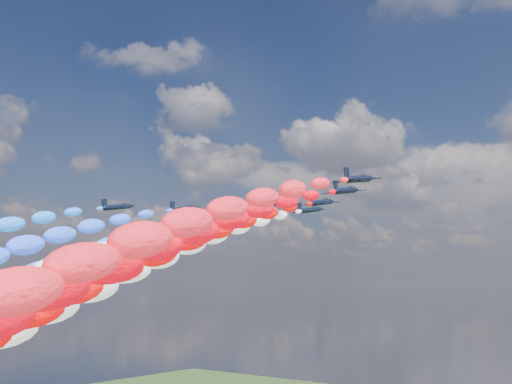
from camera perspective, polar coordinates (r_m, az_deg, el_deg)
The scene contains 14 objects.
jet_0 at distance 161.39m, azimuth -12.34°, elevation -1.32°, with size 8.84×11.86×2.61m, color black, non-canonical shape.
jet_1 at distance 163.01m, azimuth -6.48°, elevation -1.53°, with size 8.84×11.86×2.61m, color black, non-canonical shape.
jet_2 at distance 163.23m, azimuth -0.59°, elevation -1.59°, with size 8.84×11.86×2.61m, color black, non-canonical shape.
trail_2 at distance 124.05m, azimuth -17.13°, elevation -7.71°, with size 6.75×107.86×42.29m, color #266EFF, non-canonical shape.
jet_3 at distance 150.74m, azimuth 2.03°, elevation -1.03°, with size 8.84×11.86×2.61m, color black, non-canonical shape.
trail_3 at distance 109.93m, azimuth -15.55°, elevation -7.74°, with size 6.75×107.86×42.29m, color white, non-canonical shape.
jet_4 at distance 164.68m, azimuth 4.81°, elevation -1.62°, with size 8.84×11.86×2.61m, color black, non-canonical shape.
trail_4 at distance 121.32m, azimuth -9.93°, elevation -7.94°, with size 6.75×107.86×42.29m, color white, non-canonical shape.
jet_5 at distance 149.56m, azimuth 5.86°, elevation -0.93°, with size 8.84×11.86×2.61m, color black, non-canonical shape.
trail_5 at distance 105.86m, azimuth -10.58°, elevation -7.89°, with size 6.75×107.86×42.29m, color #F00707, non-canonical shape.
jet_6 at distance 131.29m, azimuth 8.00°, elevation 0.13°, with size 8.84×11.86×2.61m, color black, non-canonical shape.
trail_6 at distance 86.70m, azimuth -10.93°, elevation -7.83°, with size 6.75×107.86×42.29m, color #ED0313, non-canonical shape.
jet_7 at distance 117.35m, azimuth 9.13°, elevation 1.16°, with size 8.84×11.86×2.61m, color black, non-canonical shape.
trail_7 at distance 72.60m, azimuth -12.79°, elevation -7.71°, with size 6.75×107.86×42.29m, color red, non-canonical shape.
Camera 1 is at (89.86, -109.06, 89.00)m, focal length 44.70 mm.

